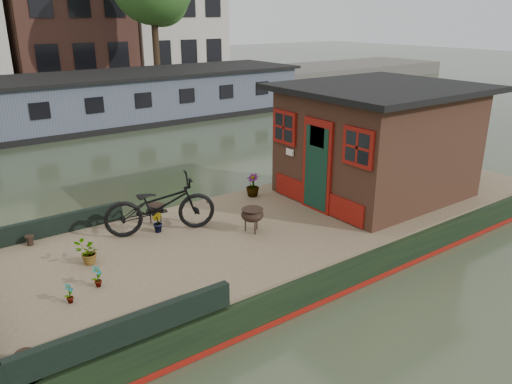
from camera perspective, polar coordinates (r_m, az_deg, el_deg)
ground at (r=10.42m, az=4.94°, el=-5.85°), size 120.00×120.00×0.00m
houseboat_hull at (r=9.55m, az=-1.11°, el=-6.42°), size 14.01×4.02×0.60m
houseboat_deck at (r=10.16m, az=5.04°, el=-2.67°), size 11.80×3.80×0.05m
bow_bulwark at (r=8.01m, az=-23.88°, el=-9.26°), size 3.00×4.00×0.35m
cabin at (r=11.28m, az=13.70°, el=5.80°), size 4.00×3.50×2.42m
bicycle at (r=9.29m, az=-10.91°, el=-1.48°), size 2.14×1.28×1.06m
potted_plant_a at (r=7.82m, az=-17.67°, el=-9.18°), size 0.22×0.21×0.35m
potted_plant_b at (r=9.43m, az=-11.24°, el=-3.41°), size 0.21×0.24×0.38m
potted_plant_c at (r=8.52m, az=-18.63°, el=-6.58°), size 0.46×0.43×0.41m
potted_plant_d at (r=11.03m, az=-0.39°, el=0.80°), size 0.35×0.35×0.51m
potted_plant_e at (r=7.55m, az=-20.56°, el=-10.78°), size 0.19×0.20×0.31m
brazier_front at (r=9.24m, az=-0.42°, el=-3.24°), size 0.49×0.49×0.46m
brazier_rear at (r=9.79m, az=-11.37°, el=-2.49°), size 0.47×0.47×0.39m
bollard_port at (r=9.62m, az=-24.43°, el=-5.06°), size 0.16×0.16×0.18m
bollard_stbd at (r=6.53m, az=-24.89°, el=-17.06°), size 0.19×0.19×0.22m
far_houseboat at (r=22.22m, az=-19.62°, el=9.46°), size 20.40×4.40×2.11m
quay at (r=28.52m, az=-23.47°, el=9.95°), size 60.00×6.00×0.90m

